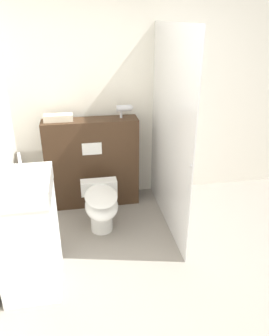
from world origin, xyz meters
name	(u,v)px	position (x,y,z in m)	size (l,w,h in m)	color
ground_plane	(162,305)	(0.00, 0.00, 0.00)	(12.00, 12.00, 0.00)	gray
wall_back	(124,97)	(0.00, 1.96, 1.25)	(8.00, 0.06, 2.50)	silver
partition_panel	(92,163)	(-0.43, 1.72, 0.54)	(1.08, 0.27, 1.07)	#3D2819
shower_glass	(169,133)	(0.35, 1.19, 1.04)	(0.04, 1.48, 2.08)	silver
toilet	(101,206)	(-0.38, 1.10, 0.32)	(0.40, 0.63, 0.50)	white
sink_vanity	(28,234)	(-1.02, 0.43, 0.52)	(0.46, 0.54, 1.18)	white
hair_drier	(125,108)	(-0.03, 1.73, 1.18)	(0.20, 0.07, 0.15)	#B7B7BC
folded_towel	(58,118)	(-0.77, 1.73, 1.11)	(0.32, 0.13, 0.07)	beige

